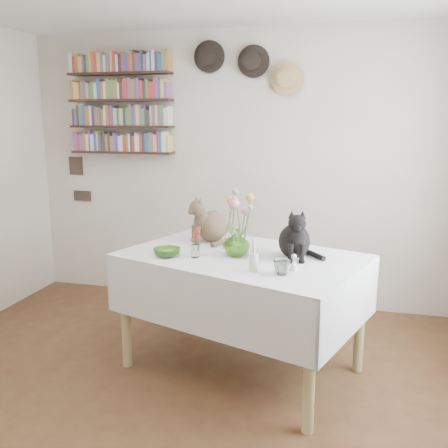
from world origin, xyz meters
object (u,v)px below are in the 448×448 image
(flower_vase, at_px, (237,243))
(bookshelf_unit, at_px, (121,104))
(dining_table, at_px, (242,284))
(black_cat, at_px, (295,232))
(tabby_cat, at_px, (213,218))

(flower_vase, xyz_separation_m, bookshelf_unit, (-1.42, 1.29, 0.93))
(dining_table, height_order, black_cat, black_cat)
(dining_table, xyz_separation_m, tabby_cat, (-0.30, 0.33, 0.38))
(dining_table, relative_size, bookshelf_unit, 1.78)
(tabby_cat, distance_m, black_cat, 0.70)
(dining_table, xyz_separation_m, black_cat, (0.34, 0.03, 0.37))
(dining_table, distance_m, flower_vase, 0.30)
(dining_table, xyz_separation_m, bookshelf_unit, (-1.45, 1.26, 1.22))
(flower_vase, bearing_deg, black_cat, 10.11)
(dining_table, height_order, flower_vase, flower_vase)
(black_cat, distance_m, bookshelf_unit, 2.33)
(tabby_cat, xyz_separation_m, bookshelf_unit, (-1.15, 0.93, 0.84))
(black_cat, height_order, flower_vase, black_cat)
(black_cat, bearing_deg, flower_vase, 177.37)
(dining_table, height_order, tabby_cat, tabby_cat)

